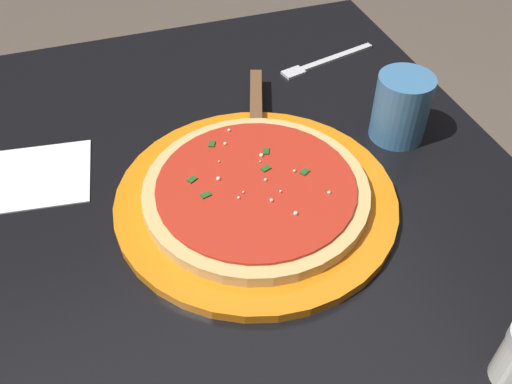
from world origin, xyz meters
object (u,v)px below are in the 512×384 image
cup_tall_drink (401,108)px  serving_plate (256,199)px  fork (323,62)px  pizza_server (256,113)px  napkin_folded_right (34,177)px  pizza (256,190)px

cup_tall_drink → serving_plate: bearing=105.8°
serving_plate → fork: (0.28, -0.22, -0.00)m
pizza_server → fork: size_ratio=1.20×
napkin_folded_right → fork: bearing=-73.9°
pizza → cup_tall_drink: bearing=-74.2°
pizza → serving_plate: bearing=178.4°
pizza → pizza_server: size_ratio=1.28×
cup_tall_drink → pizza: bearing=105.8°
serving_plate → fork: 0.36m
pizza_server → napkin_folded_right: bearing=92.9°
napkin_folded_right → pizza_server: bearing=-87.1°
pizza → fork: size_ratio=1.54×
pizza → pizza_server: 0.17m
pizza → cup_tall_drink: 0.25m
pizza_server → napkin_folded_right: pizza_server is taller
serving_plate → fork: size_ratio=1.94×
cup_tall_drink → napkin_folded_right: 0.51m
napkin_folded_right → fork: size_ratio=0.81×
cup_tall_drink → fork: cup_tall_drink is taller
serving_plate → fork: bearing=-37.6°
fork → pizza_server: bearing=127.0°
pizza → napkin_folded_right: size_ratio=1.91×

